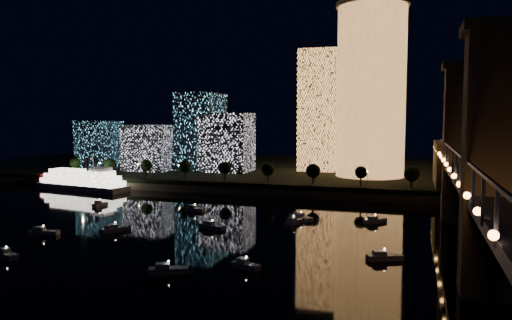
% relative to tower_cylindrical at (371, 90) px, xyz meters
% --- Properties ---
extents(ground, '(520.00, 520.00, 0.00)m').
position_rel_tower_cylindrical_xyz_m(ground, '(-30.44, -123.82, -45.99)').
color(ground, black).
rests_on(ground, ground).
extents(far_bank, '(420.00, 160.00, 5.00)m').
position_rel_tower_cylindrical_xyz_m(far_bank, '(-30.44, 36.18, -43.49)').
color(far_bank, black).
rests_on(far_bank, ground).
extents(seawall, '(420.00, 6.00, 3.00)m').
position_rel_tower_cylindrical_xyz_m(seawall, '(-30.44, -41.82, -44.49)').
color(seawall, '#6B5E4C').
rests_on(seawall, ground).
extents(tower_cylindrical, '(34.00, 34.00, 81.73)m').
position_rel_tower_cylindrical_xyz_m(tower_cylindrical, '(0.00, 0.00, 0.00)').
color(tower_cylindrical, '#FFA251').
rests_on(tower_cylindrical, far_bank).
extents(tower_rectangular, '(19.98, 19.98, 63.59)m').
position_rel_tower_cylindrical_xyz_m(tower_rectangular, '(-28.39, 20.34, -9.20)').
color(tower_rectangular, '#FFA251').
rests_on(tower_rectangular, far_bank).
extents(midrise_blocks, '(95.62, 40.16, 41.48)m').
position_rel_tower_cylindrical_xyz_m(midrise_blocks, '(-101.16, 1.39, -24.68)').
color(midrise_blocks, white).
rests_on(midrise_blocks, far_bank).
extents(truss_bridge, '(13.00, 266.00, 50.00)m').
position_rel_tower_cylindrical_xyz_m(truss_bridge, '(34.56, -120.10, -29.74)').
color(truss_bridge, navy).
rests_on(truss_bridge, ground).
extents(riverboat, '(52.95, 19.47, 15.64)m').
position_rel_tower_cylindrical_xyz_m(riverboat, '(-127.65, -50.55, -41.98)').
color(riverboat, silver).
rests_on(riverboat, ground).
extents(motorboats, '(111.30, 73.28, 2.78)m').
position_rel_tower_cylindrical_xyz_m(motorboats, '(-34.97, -114.35, -45.18)').
color(motorboats, silver).
rests_on(motorboats, ground).
extents(esplanade_trees, '(165.82, 6.16, 8.58)m').
position_rel_tower_cylindrical_xyz_m(esplanade_trees, '(-58.56, -35.82, -35.53)').
color(esplanade_trees, black).
rests_on(esplanade_trees, far_bank).
extents(street_lamps, '(132.70, 0.70, 5.65)m').
position_rel_tower_cylindrical_xyz_m(street_lamps, '(-64.44, -29.82, -36.97)').
color(street_lamps, black).
rests_on(street_lamps, far_bank).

